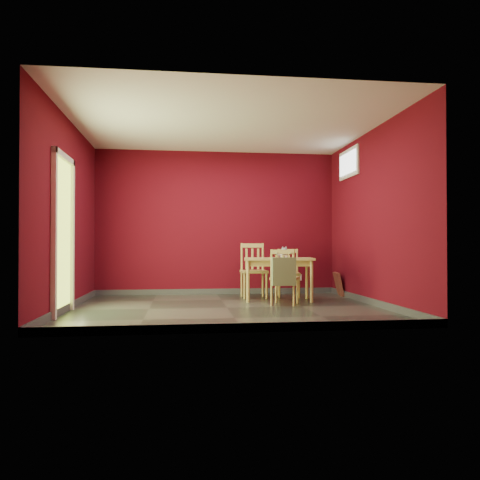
{
  "coord_description": "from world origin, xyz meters",
  "views": [
    {
      "loc": [
        -0.65,
        -6.83,
        0.89
      ],
      "look_at": [
        0.25,
        0.45,
        1.0
      ],
      "focal_mm": 35.0,
      "sensor_mm": 36.0,
      "label": 1
    }
  ],
  "objects": [
    {
      "name": "cat",
      "position": [
        1.02,
        0.87,
        0.81
      ],
      "size": [
        0.23,
        0.41,
        0.2
      ],
      "primitive_type": null,
      "rotation": [
        0.0,
        0.0,
        0.07
      ],
      "color": "slate",
      "rests_on": "table_runner"
    },
    {
      "name": "table_runner",
      "position": [
        0.94,
        0.7,
        0.66
      ],
      "size": [
        0.36,
        0.64,
        0.31
      ],
      "color": "#A7472F",
      "rests_on": "dining_table"
    },
    {
      "name": "dining_table",
      "position": [
        0.94,
        0.8,
        0.62
      ],
      "size": [
        1.21,
        0.8,
        0.71
      ],
      "color": "tan",
      "rests_on": "ground"
    },
    {
      "name": "picture_frame",
      "position": [
        2.19,
        1.44,
        0.21
      ],
      "size": [
        0.2,
        0.44,
        0.43
      ],
      "color": "brown",
      "rests_on": "ground"
    },
    {
      "name": "chair_far_right",
      "position": [
        1.24,
        1.37,
        0.44
      ],
      "size": [
        0.45,
        0.45,
        0.86
      ],
      "color": "tan",
      "rests_on": "ground"
    },
    {
      "name": "ground",
      "position": [
        0.0,
        0.0,
        0.0
      ],
      "size": [
        4.5,
        4.5,
        0.0
      ],
      "primitive_type": "plane",
      "color": "#2D342D",
      "rests_on": "ground"
    },
    {
      "name": "chair_far_left",
      "position": [
        0.6,
        1.33,
        0.49
      ],
      "size": [
        0.45,
        0.45,
        0.96
      ],
      "color": "tan",
      "rests_on": "ground"
    },
    {
      "name": "window",
      "position": [
        2.23,
        1.0,
        2.35
      ],
      "size": [
        0.05,
        0.9,
        0.5
      ],
      "color": "white",
      "rests_on": "room_shell"
    },
    {
      "name": "outlet_plate",
      "position": [
        1.6,
        1.99,
        0.3
      ],
      "size": [
        0.08,
        0.02,
        0.12
      ],
      "primitive_type": "cube",
      "color": "silver",
      "rests_on": "room_shell"
    },
    {
      "name": "chair_near",
      "position": [
        0.91,
        0.22,
        0.44
      ],
      "size": [
        0.52,
        0.52,
        0.85
      ],
      "color": "tan",
      "rests_on": "ground"
    },
    {
      "name": "doorway",
      "position": [
        -2.23,
        -0.4,
        1.12
      ],
      "size": [
        0.06,
        1.01,
        2.13
      ],
      "color": "#B7D838",
      "rests_on": "ground"
    },
    {
      "name": "tote_bag",
      "position": [
        0.86,
        0.02,
        0.53
      ],
      "size": [
        0.36,
        0.2,
        0.49
      ],
      "color": "#748C59",
      "rests_on": "chair_near"
    },
    {
      "name": "room_shell",
      "position": [
        0.0,
        0.0,
        0.05
      ],
      "size": [
        4.5,
        4.5,
        4.5
      ],
      "color": "#570815",
      "rests_on": "ground"
    }
  ]
}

